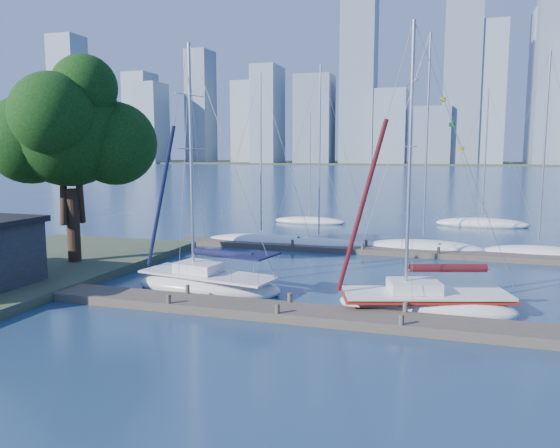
% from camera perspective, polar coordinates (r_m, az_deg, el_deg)
% --- Properties ---
extents(ground, '(700.00, 700.00, 0.00)m').
position_cam_1_polar(ground, '(23.65, 0.39, -9.64)').
color(ground, navy).
rests_on(ground, ground).
extents(near_dock, '(26.00, 2.00, 0.40)m').
position_cam_1_polar(near_dock, '(23.59, 0.39, -9.18)').
color(near_dock, '#483E35').
rests_on(near_dock, ground).
extents(far_dock, '(30.00, 1.80, 0.36)m').
position_cam_1_polar(far_dock, '(38.49, 10.28, -2.77)').
color(far_dock, '#483E35').
rests_on(far_dock, ground).
extents(shore, '(12.00, 22.00, 0.50)m').
position_cam_1_polar(shore, '(34.76, -25.94, -4.41)').
color(shore, '#38472D').
rests_on(shore, ground).
extents(far_shore, '(800.00, 100.00, 1.50)m').
position_cam_1_polar(far_shore, '(341.74, 16.40, 6.06)').
color(far_shore, '#38472D').
rests_on(far_shore, ground).
extents(tree, '(9.19, 8.40, 12.39)m').
position_cam_1_polar(tree, '(34.30, -21.19, 9.38)').
color(tree, black).
rests_on(tree, ground).
extents(sailboat_navy, '(8.06, 3.89, 12.81)m').
position_cam_1_polar(sailboat_navy, '(27.80, -7.54, -4.84)').
color(sailboat_navy, white).
rests_on(sailboat_navy, ground).
extents(sailboat_maroon, '(8.08, 4.65, 12.91)m').
position_cam_1_polar(sailboat_maroon, '(24.83, 14.99, -6.51)').
color(sailboat_maroon, white).
rests_on(sailboat_maroon, ground).
extents(bg_boat_0, '(9.06, 4.93, 13.10)m').
position_cam_1_polar(bg_boat_0, '(41.50, -1.97, -1.79)').
color(bg_boat_0, white).
rests_on(bg_boat_0, ground).
extents(bg_boat_1, '(7.48, 2.67, 13.43)m').
position_cam_1_polar(bg_boat_1, '(40.09, 4.08, -2.14)').
color(bg_boat_1, white).
rests_on(bg_boat_1, ground).
extents(bg_boat_3, '(8.75, 5.16, 15.37)m').
position_cam_1_polar(bg_boat_3, '(39.74, 14.72, -2.39)').
color(bg_boat_3, white).
rests_on(bg_boat_3, ground).
extents(bg_boat_4, '(7.44, 3.20, 13.76)m').
position_cam_1_polar(bg_boat_4, '(40.39, 25.35, -2.76)').
color(bg_boat_4, white).
rests_on(bg_boat_4, ground).
extents(bg_boat_6, '(7.38, 3.69, 11.02)m').
position_cam_1_polar(bg_boat_6, '(53.98, 3.11, 0.32)').
color(bg_boat_6, white).
rests_on(bg_boat_6, ground).
extents(bg_boat_7, '(8.76, 4.77, 13.16)m').
position_cam_1_polar(bg_boat_7, '(55.06, 20.37, 0.06)').
color(bg_boat_7, white).
rests_on(bg_boat_7, ground).
extents(skyline, '(504.00, 51.31, 107.75)m').
position_cam_1_polar(skyline, '(313.89, 20.89, 12.19)').
color(skyline, '#8495AB').
rests_on(skyline, ground).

